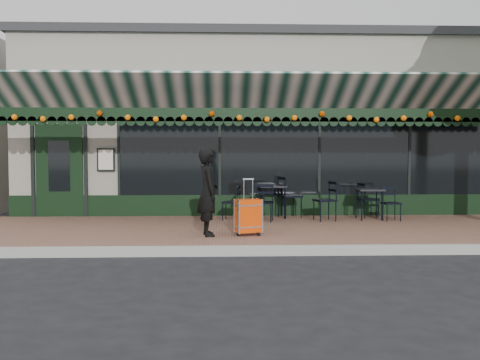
{
  "coord_description": "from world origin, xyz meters",
  "views": [
    {
      "loc": [
        -0.94,
        -8.19,
        1.65
      ],
      "look_at": [
        -0.6,
        1.6,
        1.13
      ],
      "focal_mm": 38.0,
      "sensor_mm": 36.0,
      "label": 1
    }
  ],
  "objects_px": {
    "chair_a_right": "(368,200)",
    "cafe_table_a": "(369,192)",
    "suitcase": "(248,217)",
    "chair_a_left": "(325,201)",
    "chair_a_front": "(391,204)",
    "chair_b_left": "(231,203)",
    "cafe_table_b": "(272,189)",
    "woman": "(208,192)",
    "chair_b_front": "(264,203)",
    "chair_b_right": "(290,197)"
  },
  "relations": [
    {
      "from": "woman",
      "to": "chair_a_front",
      "type": "distance_m",
      "value": 4.48
    },
    {
      "from": "cafe_table_a",
      "to": "chair_a_front",
      "type": "xyz_separation_m",
      "value": [
        0.43,
        -0.2,
        -0.25
      ]
    },
    {
      "from": "chair_a_front",
      "to": "chair_b_left",
      "type": "relative_size",
      "value": 0.97
    },
    {
      "from": "chair_b_front",
      "to": "chair_b_right",
      "type": "bearing_deg",
      "value": 57.56
    },
    {
      "from": "chair_a_front",
      "to": "chair_a_left",
      "type": "bearing_deg",
      "value": 174.67
    },
    {
      "from": "woman",
      "to": "cafe_table_a",
      "type": "bearing_deg",
      "value": -70.4
    },
    {
      "from": "cafe_table_b",
      "to": "chair_b_right",
      "type": "height_order",
      "value": "chair_b_right"
    },
    {
      "from": "chair_b_right",
      "to": "chair_a_front",
      "type": "bearing_deg",
      "value": -124.77
    },
    {
      "from": "woman",
      "to": "chair_b_front",
      "type": "height_order",
      "value": "woman"
    },
    {
      "from": "cafe_table_a",
      "to": "chair_b_right",
      "type": "height_order",
      "value": "chair_b_right"
    },
    {
      "from": "chair_a_right",
      "to": "chair_a_front",
      "type": "xyz_separation_m",
      "value": [
        0.35,
        -0.59,
        -0.03
      ]
    },
    {
      "from": "cafe_table_a",
      "to": "chair_a_front",
      "type": "height_order",
      "value": "chair_a_front"
    },
    {
      "from": "woman",
      "to": "chair_b_front",
      "type": "distance_m",
      "value": 2.24
    },
    {
      "from": "woman",
      "to": "chair_b_left",
      "type": "distance_m",
      "value": 2.25
    },
    {
      "from": "chair_a_left",
      "to": "chair_b_right",
      "type": "distance_m",
      "value": 0.92
    },
    {
      "from": "chair_a_left",
      "to": "chair_a_right",
      "type": "distance_m",
      "value": 1.27
    },
    {
      "from": "chair_b_front",
      "to": "cafe_table_b",
      "type": "bearing_deg",
      "value": 81.38
    },
    {
      "from": "suitcase",
      "to": "chair_a_left",
      "type": "bearing_deg",
      "value": 28.79
    },
    {
      "from": "cafe_table_a",
      "to": "cafe_table_b",
      "type": "bearing_deg",
      "value": 168.26
    },
    {
      "from": "chair_b_left",
      "to": "chair_a_left",
      "type": "bearing_deg",
      "value": 97.03
    },
    {
      "from": "cafe_table_b",
      "to": "chair_a_left",
      "type": "xyz_separation_m",
      "value": [
        1.11,
        -0.62,
        -0.23
      ]
    },
    {
      "from": "suitcase",
      "to": "cafe_table_b",
      "type": "xyz_separation_m",
      "value": [
        0.7,
        2.57,
        0.33
      ]
    },
    {
      "from": "chair_a_right",
      "to": "chair_b_left",
      "type": "bearing_deg",
      "value": 84.97
    },
    {
      "from": "woman",
      "to": "cafe_table_a",
      "type": "xyz_separation_m",
      "value": [
        3.59,
        2.13,
        -0.17
      ]
    },
    {
      "from": "chair_a_right",
      "to": "chair_b_left",
      "type": "xyz_separation_m",
      "value": [
        -3.22,
        -0.35,
        -0.02
      ]
    },
    {
      "from": "cafe_table_b",
      "to": "chair_b_left",
      "type": "xyz_separation_m",
      "value": [
        -0.97,
        -0.41,
        -0.29
      ]
    },
    {
      "from": "chair_a_front",
      "to": "chair_b_front",
      "type": "relative_size",
      "value": 0.92
    },
    {
      "from": "chair_a_left",
      "to": "chair_a_front",
      "type": "xyz_separation_m",
      "value": [
        1.48,
        -0.03,
        -0.07
      ]
    },
    {
      "from": "chair_a_front",
      "to": "chair_b_right",
      "type": "distance_m",
      "value": 2.28
    },
    {
      "from": "woman",
      "to": "chair_b_left",
      "type": "xyz_separation_m",
      "value": [
        0.46,
        2.17,
        -0.41
      ]
    },
    {
      "from": "cafe_table_b",
      "to": "chair_b_right",
      "type": "xyz_separation_m",
      "value": [
        0.4,
        -0.03,
        -0.19
      ]
    },
    {
      "from": "chair_a_right",
      "to": "chair_b_front",
      "type": "bearing_deg",
      "value": 93.43
    },
    {
      "from": "chair_b_right",
      "to": "chair_a_right",
      "type": "bearing_deg",
      "value": -109.87
    },
    {
      "from": "woman",
      "to": "cafe_table_b",
      "type": "bearing_deg",
      "value": -40.14
    },
    {
      "from": "chair_b_front",
      "to": "chair_b_left",
      "type": "bearing_deg",
      "value": 168.15
    },
    {
      "from": "cafe_table_a",
      "to": "cafe_table_b",
      "type": "height_order",
      "value": "cafe_table_b"
    },
    {
      "from": "chair_a_right",
      "to": "chair_b_front",
      "type": "distance_m",
      "value": 2.59
    },
    {
      "from": "suitcase",
      "to": "chair_b_right",
      "type": "height_order",
      "value": "suitcase"
    },
    {
      "from": "chair_a_left",
      "to": "chair_a_right",
      "type": "xyz_separation_m",
      "value": [
        1.14,
        0.56,
        -0.04
      ]
    },
    {
      "from": "cafe_table_a",
      "to": "chair_b_left",
      "type": "height_order",
      "value": "chair_b_left"
    },
    {
      "from": "woman",
      "to": "cafe_table_a",
      "type": "distance_m",
      "value": 4.18
    },
    {
      "from": "chair_a_right",
      "to": "cafe_table_a",
      "type": "bearing_deg",
      "value": 156.18
    },
    {
      "from": "chair_a_right",
      "to": "chair_b_right",
      "type": "bearing_deg",
      "value": 77.68
    },
    {
      "from": "chair_a_left",
      "to": "chair_b_left",
      "type": "distance_m",
      "value": 2.09
    },
    {
      "from": "chair_a_right",
      "to": "chair_b_left",
      "type": "distance_m",
      "value": 3.24
    },
    {
      "from": "chair_a_front",
      "to": "chair_b_left",
      "type": "distance_m",
      "value": 3.57
    },
    {
      "from": "cafe_table_a",
      "to": "chair_a_front",
      "type": "relative_size",
      "value": 0.92
    },
    {
      "from": "chair_b_left",
      "to": "woman",
      "type": "bearing_deg",
      "value": 0.65
    },
    {
      "from": "chair_a_left",
      "to": "chair_b_front",
      "type": "xyz_separation_m",
      "value": [
        -1.36,
        -0.1,
        -0.04
      ]
    },
    {
      "from": "chair_b_left",
      "to": "chair_b_right",
      "type": "xyz_separation_m",
      "value": [
        1.37,
        0.39,
        0.1
      ]
    }
  ]
}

